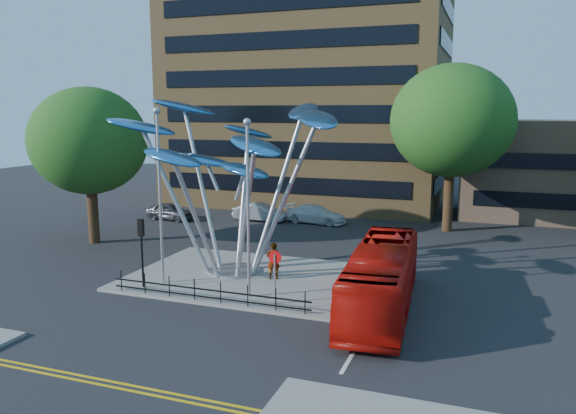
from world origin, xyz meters
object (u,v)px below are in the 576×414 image
at_px(leaf_sculpture, 232,147).
at_px(pedestrian, 273,261).
at_px(traffic_light_island, 141,238).
at_px(parked_car_mid, 260,212).
at_px(tree_left, 89,141).
at_px(no_entry_sign_island, 275,268).
at_px(tree_right, 452,121).
at_px(street_lamp_left, 159,181).
at_px(parked_car_right, 316,214).
at_px(parked_car_left, 170,211).
at_px(red_bus, 382,278).
at_px(street_lamp_right, 248,192).

height_order(leaf_sculpture, pedestrian, leaf_sculpture).
bearing_deg(traffic_light_island, leaf_sculpture, 54.96).
bearing_deg(parked_car_mid, tree_left, 146.04).
height_order(no_entry_sign_island, parked_car_mid, no_entry_sign_island).
distance_m(tree_right, traffic_light_island, 24.06).
distance_m(tree_right, no_entry_sign_island, 21.31).
height_order(street_lamp_left, pedestrian, street_lamp_left).
bearing_deg(leaf_sculpture, tree_right, 56.69).
height_order(tree_left, pedestrian, tree_left).
height_order(pedestrian, parked_car_right, pedestrian).
xyz_separation_m(traffic_light_island, no_entry_sign_island, (7.00, 0.02, -0.80)).
bearing_deg(parked_car_right, tree_right, -79.46).
xyz_separation_m(no_entry_sign_island, parked_car_right, (-3.94, 18.92, -1.11)).
height_order(tree_left, parked_car_left, tree_left).
bearing_deg(red_bus, leaf_sculpture, 156.43).
relative_size(tree_right, parked_car_left, 2.96).
xyz_separation_m(leaf_sculpture, traffic_light_island, (-2.93, -4.18, -4.26)).
relative_size(street_lamp_left, no_entry_sign_island, 3.59).
distance_m(tree_left, parked_car_right, 17.70).
xyz_separation_m(tree_left, no_entry_sign_island, (16.00, -7.48, -4.98)).
relative_size(street_lamp_right, red_bus, 0.78).
xyz_separation_m(tree_right, street_lamp_right, (-7.50, -19.00, -2.94)).
distance_m(street_lamp_left, no_entry_sign_island, 7.47).
bearing_deg(red_bus, parked_car_right, 111.31).
relative_size(no_entry_sign_island, parked_car_left, 0.60).
bearing_deg(traffic_light_island, red_bus, 5.71).
bearing_deg(parked_car_right, tree_left, 140.74).
bearing_deg(street_lamp_left, pedestrian, 26.10).
relative_size(pedestrian, parked_car_mid, 0.45).
distance_m(tree_left, street_lamp_right, 16.19).
relative_size(leaf_sculpture, pedestrian, 6.58).
relative_size(leaf_sculpture, street_lamp_right, 1.53).
height_order(leaf_sculpture, parked_car_left, leaf_sculpture).
height_order(pedestrian, parked_car_mid, pedestrian).
height_order(tree_left, traffic_light_island, tree_left).
height_order(traffic_light_island, parked_car_mid, traffic_light_island).
relative_size(pedestrian, parked_car_right, 0.40).
relative_size(leaf_sculpture, parked_car_mid, 2.96).
height_order(street_lamp_right, red_bus, street_lamp_right).
bearing_deg(parked_car_right, pedestrian, -163.60).
height_order(street_lamp_left, parked_car_left, street_lamp_left).
xyz_separation_m(leaf_sculpture, parked_car_mid, (-4.37, 14.03, -6.16)).
distance_m(tree_right, street_lamp_left, 22.49).
relative_size(street_lamp_right, parked_car_mid, 1.93).
relative_size(leaf_sculpture, red_bus, 1.19).
bearing_deg(street_lamp_right, tree_right, 68.46).
relative_size(tree_left, no_entry_sign_island, 4.21).
bearing_deg(tree_right, parked_car_left, -171.32).
xyz_separation_m(tree_right, parked_car_left, (-21.51, -3.28, -7.34)).
height_order(street_lamp_right, pedestrian, street_lamp_right).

